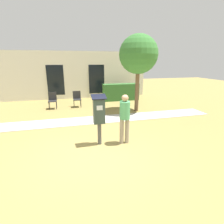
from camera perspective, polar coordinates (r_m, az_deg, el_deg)
The scene contains 9 objects.
ground_plane at distance 5.21m, azimuth -5.33°, elevation -13.06°, with size 40.00×40.00×0.00m, color olive.
sidewalk at distance 7.82m, azimuth -8.74°, elevation -2.81°, with size 12.00×1.10×0.02m.
building_facade at distance 12.64m, azimuth -11.58°, elevation 11.67°, with size 10.00×0.26×3.20m.
parking_meter at distance 5.32m, azimuth -4.24°, elevation -0.45°, with size 0.44×0.31×1.59m.
person_standing at distance 5.41m, azimuth 4.17°, elevation -1.12°, with size 0.32×0.32×1.58m.
outdoor_chair_left at distance 10.19m, azimuth -18.86°, elevation 4.01°, with size 0.44×0.44×0.90m.
outdoor_chair_middle at distance 10.23m, azimuth -11.37°, elevation 4.61°, with size 0.44×0.44×0.90m.
hedge_row at distance 11.77m, azimuth 2.90°, elevation 6.52°, with size 2.40×0.60×1.10m.
tree at distance 9.05m, azimuth 8.62°, elevation 18.01°, with size 1.90×1.90×3.82m.
Camera 1 is at (-0.67, -4.49, 2.55)m, focal length 28.00 mm.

